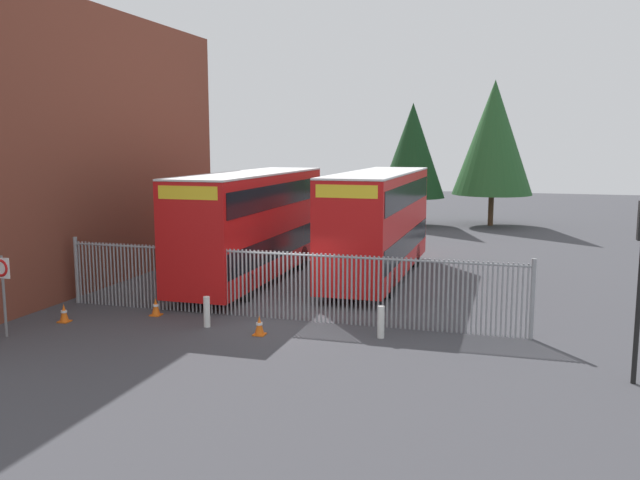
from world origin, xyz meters
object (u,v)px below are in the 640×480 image
at_px(bollard_center_front, 381,322).
at_px(traffic_cone_near_kerb, 156,307).
at_px(double_decker_bus_near_gate, 252,222).
at_px(traffic_cone_mid_forecourt, 259,325).
at_px(double_decker_bus_behind_fence_left, 378,220).
at_px(bollard_near_left, 207,312).
at_px(traffic_cone_by_gate, 64,313).
at_px(speed_limit_sign_post, 2,277).

relative_size(bollard_center_front, traffic_cone_near_kerb, 1.61).
bearing_deg(double_decker_bus_near_gate, traffic_cone_mid_forecourt, -66.29).
bearing_deg(traffic_cone_near_kerb, traffic_cone_mid_forecourt, -15.21).
height_order(double_decker_bus_behind_fence_left, bollard_center_front, double_decker_bus_behind_fence_left).
bearing_deg(bollard_near_left, bollard_center_front, 4.10).
bearing_deg(traffic_cone_by_gate, traffic_cone_near_kerb, 33.12).
bearing_deg(bollard_near_left, double_decker_bus_near_gate, 100.46).
bearing_deg(bollard_near_left, double_decker_bus_behind_fence_left, 67.95).
bearing_deg(traffic_cone_near_kerb, double_decker_bus_behind_fence_left, 54.24).
bearing_deg(double_decker_bus_near_gate, bollard_center_front, -43.92).
height_order(bollard_center_front, speed_limit_sign_post, speed_limit_sign_post).
xyz_separation_m(double_decker_bus_behind_fence_left, bollard_center_front, (1.81, -8.35, -1.95)).
relative_size(double_decker_bus_near_gate, bollard_center_front, 11.38).
distance_m(bollard_near_left, bollard_center_front, 5.36).
bearing_deg(bollard_near_left, traffic_cone_near_kerb, 161.18).
height_order(bollard_near_left, speed_limit_sign_post, speed_limit_sign_post).
relative_size(bollard_center_front, traffic_cone_by_gate, 1.61).
xyz_separation_m(double_decker_bus_behind_fence_left, traffic_cone_mid_forecourt, (-1.67, -9.09, -2.13)).
distance_m(double_decker_bus_near_gate, bollard_near_left, 7.11).
xyz_separation_m(traffic_cone_mid_forecourt, speed_limit_sign_post, (-7.01, -2.30, 1.49)).
relative_size(double_decker_bus_near_gate, traffic_cone_mid_forecourt, 18.32).
bearing_deg(bollard_center_front, double_decker_bus_near_gate, 136.08).
relative_size(traffic_cone_by_gate, speed_limit_sign_post, 0.25).
height_order(traffic_cone_by_gate, traffic_cone_near_kerb, same).
distance_m(bollard_center_front, traffic_cone_mid_forecourt, 3.56).
xyz_separation_m(double_decker_bus_near_gate, bollard_center_front, (6.59, -6.34, -1.95)).
xyz_separation_m(bollard_near_left, bollard_center_front, (5.34, 0.38, 0.00)).
relative_size(double_decker_bus_behind_fence_left, bollard_near_left, 11.38).
xyz_separation_m(bollard_near_left, traffic_cone_near_kerb, (-2.21, 0.75, -0.19)).
relative_size(double_decker_bus_behind_fence_left, traffic_cone_by_gate, 18.32).
height_order(double_decker_bus_near_gate, bollard_center_front, double_decker_bus_near_gate).
bearing_deg(traffic_cone_by_gate, bollard_center_front, 6.71).
bearing_deg(speed_limit_sign_post, traffic_cone_mid_forecourt, 18.15).
bearing_deg(double_decker_bus_behind_fence_left, traffic_cone_near_kerb, -125.76).
bearing_deg(double_decker_bus_near_gate, speed_limit_sign_post, -112.57).
height_order(double_decker_bus_behind_fence_left, traffic_cone_mid_forecourt, double_decker_bus_behind_fence_left).
relative_size(double_decker_bus_near_gate, speed_limit_sign_post, 4.50).
bearing_deg(speed_limit_sign_post, bollard_near_left, 27.29).
relative_size(bollard_near_left, traffic_cone_by_gate, 1.61).
relative_size(double_decker_bus_near_gate, bollard_near_left, 11.38).
bearing_deg(bollard_center_front, traffic_cone_mid_forecourt, -168.01).
distance_m(bollard_near_left, traffic_cone_mid_forecourt, 1.91).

